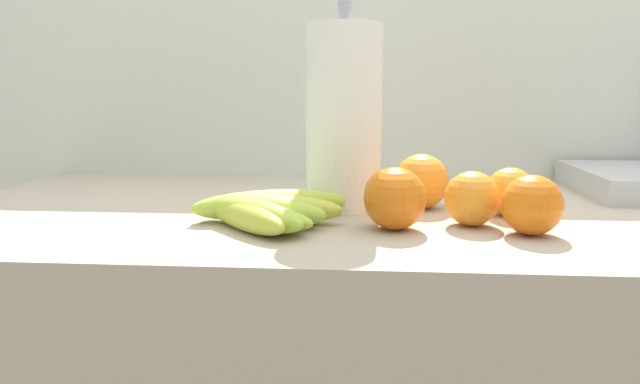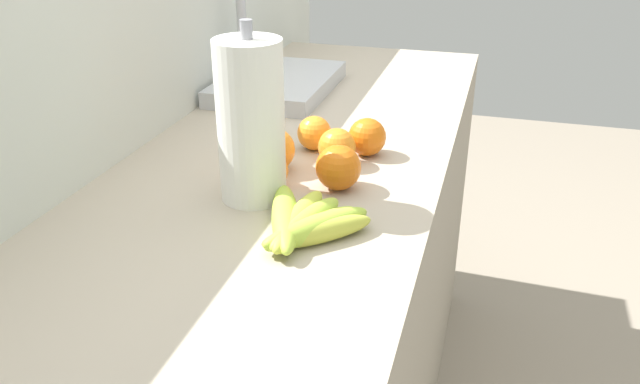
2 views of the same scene
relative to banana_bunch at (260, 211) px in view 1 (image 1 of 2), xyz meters
The scene contains 9 objects.
wall_back 0.65m from the banana_bunch, 51.33° to the left, with size 2.15×0.06×1.30m, color silver.
banana_bunch is the anchor object (origin of this frame).
orange_right 0.28m from the banana_bunch, ahead, with size 0.07×0.07×0.07m, color orange.
orange_center 0.18m from the banana_bunch, 36.04° to the left, with size 0.06×0.06×0.06m, color orange.
orange_back_left 0.18m from the banana_bunch, ahead, with size 0.08×0.08×0.08m, color orange.
orange_far_right 0.26m from the banana_bunch, 30.04° to the left, with size 0.08×0.08×0.08m, color orange.
orange_front 0.35m from the banana_bunch, 13.85° to the left, with size 0.07×0.07×0.07m, color orange.
orange_back_right 0.35m from the banana_bunch, ahead, with size 0.08×0.08×0.08m, color orange.
paper_towel_roll 0.20m from the banana_bunch, 49.19° to the left, with size 0.11×0.11×0.30m.
Camera 1 is at (-0.23, -0.88, 1.10)m, focal length 33.16 mm.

